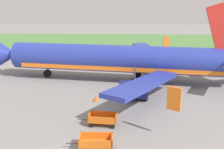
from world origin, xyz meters
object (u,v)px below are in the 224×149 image
(airplane, at_px, (126,60))
(traffic_cone_near_plane, at_px, (96,98))
(baggage_cart_third_in_row, at_px, (96,142))
(baggage_cart_fourth_in_row, at_px, (103,119))

(airplane, relative_size, traffic_cone_near_plane, 51.18)
(baggage_cart_third_in_row, distance_m, baggage_cart_fourth_in_row, 3.96)
(baggage_cart_third_in_row, bearing_deg, airplane, 82.27)
(airplane, distance_m, baggage_cart_fourth_in_row, 13.81)
(baggage_cart_third_in_row, relative_size, baggage_cart_fourth_in_row, 0.99)
(airplane, distance_m, baggage_cart_third_in_row, 17.70)
(airplane, xyz_separation_m, baggage_cart_third_in_row, (-2.36, -17.37, -2.45))
(airplane, relative_size, baggage_cart_third_in_row, 10.57)
(baggage_cart_fourth_in_row, distance_m, traffic_cone_near_plane, 5.86)
(airplane, distance_m, traffic_cone_near_plane, 8.80)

